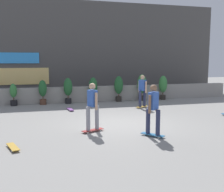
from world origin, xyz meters
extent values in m
plane|color=gray|center=(0.00, 0.00, 0.00)|extent=(48.00, 48.00, 0.00)
cube|color=gray|center=(0.00, 6.00, 0.45)|extent=(18.00, 0.40, 0.90)
cube|color=#4C4947|center=(0.00, 10.00, 3.25)|extent=(20.00, 2.00, 6.50)
cube|color=#3399F2|center=(-4.40, 8.96, 2.60)|extent=(2.80, 0.08, 0.70)
cube|color=#F2CC72|center=(-4.40, 8.97, 1.40)|extent=(4.00, 0.06, 1.10)
cylinder|color=black|center=(-4.43, 5.55, 0.15)|extent=(0.36, 0.36, 0.30)
cylinder|color=brown|center=(-4.43, 5.55, 0.38)|extent=(0.06, 0.06, 0.15)
ellipsoid|color=#387F3D|center=(-4.43, 5.55, 0.83)|extent=(0.37, 0.37, 0.76)
cylinder|color=brown|center=(-2.89, 5.55, 0.15)|extent=(0.36, 0.36, 0.30)
cylinder|color=brown|center=(-2.89, 5.55, 0.38)|extent=(0.06, 0.06, 0.15)
ellipsoid|color=#235B2D|center=(-2.89, 5.55, 0.91)|extent=(0.45, 0.45, 0.92)
cylinder|color=black|center=(-1.49, 5.55, 0.15)|extent=(0.36, 0.36, 0.30)
cylinder|color=brown|center=(-1.49, 5.55, 0.38)|extent=(0.06, 0.06, 0.15)
ellipsoid|color=#235B2D|center=(-1.49, 5.55, 0.96)|extent=(0.49, 0.49, 1.01)
cylinder|color=brown|center=(-0.04, 5.55, 0.15)|extent=(0.36, 0.36, 0.30)
cylinder|color=brown|center=(-0.04, 5.55, 0.38)|extent=(0.06, 0.06, 0.15)
ellipsoid|color=#235B2D|center=(-0.04, 5.55, 0.96)|extent=(0.50, 0.50, 1.02)
cylinder|color=#2D2823|center=(1.51, 5.55, 0.15)|extent=(0.36, 0.36, 0.30)
cylinder|color=brown|center=(1.51, 5.55, 0.38)|extent=(0.06, 0.06, 0.15)
ellipsoid|color=#235B2D|center=(1.51, 5.55, 0.98)|extent=(0.52, 0.52, 1.07)
cylinder|color=#2D2823|center=(3.00, 5.55, 0.15)|extent=(0.36, 0.36, 0.30)
cylinder|color=brown|center=(3.00, 5.55, 0.38)|extent=(0.06, 0.06, 0.15)
ellipsoid|color=#387F3D|center=(3.00, 5.55, 1.02)|extent=(0.56, 0.56, 1.15)
cylinder|color=#2D2823|center=(4.41, 5.55, 0.15)|extent=(0.36, 0.36, 0.30)
cylinder|color=brown|center=(4.41, 5.55, 0.38)|extent=(0.06, 0.06, 0.15)
ellipsoid|color=#387F3D|center=(4.41, 5.55, 0.97)|extent=(0.51, 0.51, 1.05)
cube|color=#BF8C26|center=(2.07, 3.13, 0.07)|extent=(0.80, 0.56, 0.02)
cylinder|color=silver|center=(2.26, 3.32, 0.03)|extent=(0.06, 0.05, 0.06)
cylinder|color=silver|center=(2.34, 3.18, 0.03)|extent=(0.06, 0.05, 0.06)
cylinder|color=silver|center=(1.80, 3.08, 0.03)|extent=(0.06, 0.05, 0.06)
cylinder|color=silver|center=(1.88, 2.94, 0.03)|extent=(0.06, 0.05, 0.06)
cylinder|color=#282D4C|center=(2.23, 3.21, 0.49)|extent=(0.14, 0.14, 0.82)
cylinder|color=#282D4C|center=(1.91, 3.04, 0.49)|extent=(0.14, 0.14, 0.82)
cube|color=#3359B2|center=(2.07, 3.13, 1.18)|extent=(0.35, 0.41, 0.56)
sphere|color=tan|center=(2.07, 3.13, 1.59)|extent=(0.22, 0.22, 0.22)
cylinder|color=tan|center=(1.96, 3.34, 1.10)|extent=(0.09, 0.09, 0.58)
cylinder|color=tan|center=(2.18, 2.92, 1.10)|extent=(0.09, 0.09, 0.58)
cube|color=maroon|center=(-1.34, -0.89, 0.07)|extent=(0.82, 0.49, 0.02)
cylinder|color=silver|center=(-1.13, -0.72, 0.03)|extent=(0.06, 0.05, 0.06)
cylinder|color=silver|center=(-1.07, -0.86, 0.03)|extent=(0.06, 0.05, 0.06)
cylinder|color=silver|center=(-1.62, -0.91, 0.03)|extent=(0.06, 0.05, 0.06)
cylinder|color=silver|center=(-1.55, -1.06, 0.03)|extent=(0.06, 0.05, 0.06)
cylinder|color=gray|center=(-1.18, -0.82, 0.49)|extent=(0.14, 0.14, 0.82)
cylinder|color=gray|center=(-1.51, -0.96, 0.49)|extent=(0.14, 0.14, 0.82)
cube|color=#3359B2|center=(-1.34, -0.89, 1.18)|extent=(0.32, 0.41, 0.56)
sphere|color=tan|center=(-1.34, -0.89, 1.59)|extent=(0.22, 0.22, 0.22)
cylinder|color=tan|center=(-1.43, -0.67, 1.10)|extent=(0.09, 0.09, 0.58)
cylinder|color=tan|center=(-1.26, -1.11, 1.10)|extent=(0.09, 0.09, 0.58)
cube|color=#266699|center=(0.43, -1.98, 0.07)|extent=(0.65, 0.76, 0.02)
cylinder|color=silver|center=(0.65, -2.13, 0.03)|extent=(0.06, 0.06, 0.06)
cylinder|color=silver|center=(0.52, -2.23, 0.03)|extent=(0.06, 0.06, 0.06)
cylinder|color=silver|center=(0.33, -1.72, 0.03)|extent=(0.06, 0.06, 0.06)
cylinder|color=silver|center=(0.20, -1.82, 0.03)|extent=(0.06, 0.06, 0.06)
cylinder|color=#282D4C|center=(0.54, -2.12, 0.49)|extent=(0.14, 0.14, 0.82)
cylinder|color=#282D4C|center=(0.32, -1.83, 0.49)|extent=(0.14, 0.14, 0.82)
cube|color=#3359B2|center=(0.43, -1.98, 1.18)|extent=(0.41, 0.38, 0.56)
sphere|color=brown|center=(0.43, -1.98, 1.59)|extent=(0.22, 0.22, 0.22)
cylinder|color=brown|center=(0.61, -1.83, 1.10)|extent=(0.09, 0.09, 0.58)
cylinder|color=brown|center=(0.24, -2.12, 1.10)|extent=(0.09, 0.09, 0.58)
cylinder|color=silver|center=(4.98, 0.40, 0.03)|extent=(0.06, 0.05, 0.06)
cube|color=#BF8C26|center=(-3.86, -2.10, 0.07)|extent=(0.43, 0.82, 0.02)
cylinder|color=silver|center=(-4.01, -1.88, 0.03)|extent=(0.05, 0.06, 0.06)
cylinder|color=silver|center=(-3.86, -1.83, 0.03)|extent=(0.05, 0.06, 0.06)
cylinder|color=silver|center=(-3.85, -2.37, 0.03)|extent=(0.05, 0.06, 0.06)
cylinder|color=silver|center=(-3.70, -2.33, 0.03)|extent=(0.05, 0.06, 0.06)
cube|color=#72338C|center=(-1.64, 3.37, 0.07)|extent=(0.31, 0.82, 0.02)
cylinder|color=silver|center=(-1.75, 3.61, 0.03)|extent=(0.04, 0.06, 0.06)
cylinder|color=silver|center=(-1.59, 3.63, 0.03)|extent=(0.04, 0.06, 0.06)
cylinder|color=silver|center=(-1.68, 3.10, 0.03)|extent=(0.04, 0.06, 0.06)
cylinder|color=silver|center=(-1.52, 3.12, 0.03)|extent=(0.04, 0.06, 0.06)
camera|label=1|loc=(-3.10, -9.91, 2.47)|focal=43.57mm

